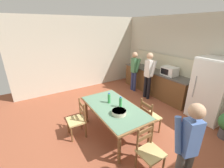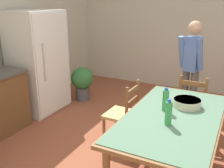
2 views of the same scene
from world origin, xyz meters
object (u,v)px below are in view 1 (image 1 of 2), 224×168
at_px(person_at_counter, 148,74).
at_px(person_by_table, 188,147).
at_px(serving_bowl, 119,112).
at_px(chair_side_near_left, 77,120).
at_px(refrigerator, 211,90).
at_px(bottle_near_centre, 109,98).
at_px(dining_table, 114,110).
at_px(bottle_off_centre, 121,102).
at_px(chair_head_end, 149,151).
at_px(chair_side_far_right, 149,117).
at_px(person_at_sink, 134,70).
at_px(microwave, 169,71).

xyz_separation_m(person_at_counter, person_by_table, (2.80, -1.97, -0.04)).
bearing_deg(serving_bowl, chair_side_near_left, -136.17).
bearing_deg(refrigerator, bottle_near_centre, -112.19).
xyz_separation_m(dining_table, bottle_near_centre, (-0.23, 0.00, 0.20)).
relative_size(dining_table, serving_bowl, 5.73).
height_order(bottle_off_centre, serving_bowl, bottle_off_centre).
xyz_separation_m(refrigerator, person_by_table, (0.91, -2.47, 0.03)).
bearing_deg(refrigerator, chair_head_end, -82.17).
relative_size(refrigerator, chair_side_near_left, 1.95).
bearing_deg(chair_head_end, bottle_near_centre, 88.90).
height_order(chair_side_near_left, chair_head_end, same).
xyz_separation_m(bottle_near_centre, chair_side_near_left, (-0.19, -0.78, -0.44)).
relative_size(chair_side_far_right, person_by_table, 0.56).
bearing_deg(bottle_near_centre, serving_bowl, -8.08).
relative_size(refrigerator, chair_head_end, 1.95).
xyz_separation_m(refrigerator, chair_side_near_left, (-1.26, -3.41, -0.45)).
distance_m(bottle_off_centre, person_at_sink, 2.81).
height_order(microwave, person_at_counter, person_at_counter).
xyz_separation_m(chair_side_near_left, person_at_counter, (-0.63, 2.91, 0.51)).
xyz_separation_m(refrigerator, dining_table, (-0.84, -2.63, -0.21)).
bearing_deg(chair_head_end, person_at_sink, 54.12).
relative_size(refrigerator, person_by_table, 1.09).
relative_size(bottle_near_centre, bottle_off_centre, 1.00).
bearing_deg(person_at_counter, dining_table, -153.90).
bearing_deg(bottle_off_centre, chair_head_end, -6.75).
bearing_deg(serving_bowl, person_at_sink, 134.28).
bearing_deg(person_by_table, bottle_off_centre, 18.31).
bearing_deg(person_at_sink, chair_head_end, -125.23).
distance_m(chair_side_near_left, chair_side_far_right, 1.77).
bearing_deg(person_by_table, refrigerator, -52.57).
bearing_deg(chair_head_end, chair_side_near_left, 114.79).
bearing_deg(bottle_off_centre, person_at_counter, 119.50).
distance_m(bottle_off_centre, person_at_counter, 2.31).
bearing_deg(person_at_sink, refrigerator, -79.89).
bearing_deg(microwave, chair_side_near_left, -87.30).
relative_size(bottle_off_centre, person_by_table, 0.17).
xyz_separation_m(refrigerator, chair_side_far_right, (-0.43, -1.85, -0.45)).
bearing_deg(refrigerator, serving_bowl, -100.96).
bearing_deg(chair_side_far_right, person_at_counter, -41.10).
height_order(serving_bowl, person_at_sink, person_at_sink).
height_order(microwave, person_at_sink, person_at_sink).
relative_size(bottle_off_centre, chair_side_near_left, 0.30).
distance_m(refrigerator, bottle_off_centre, 2.62).
relative_size(refrigerator, person_at_counter, 1.05).
relative_size(serving_bowl, person_by_table, 0.20).
relative_size(microwave, chair_side_near_left, 0.55).
bearing_deg(bottle_near_centre, person_at_counter, 110.96).
bearing_deg(person_at_sink, person_by_table, -118.94).
xyz_separation_m(bottle_near_centre, person_at_counter, (-0.81, 2.13, 0.07)).
relative_size(bottle_off_centre, chair_side_far_right, 0.30).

